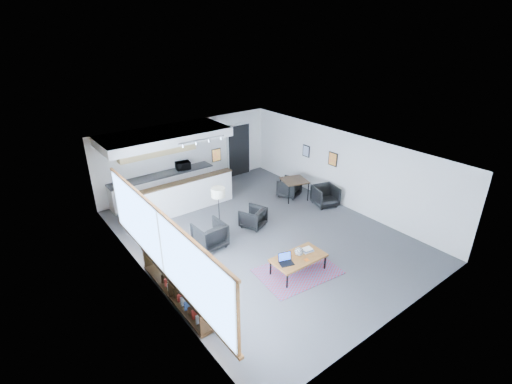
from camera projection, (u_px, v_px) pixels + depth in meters
room at (261, 196)px, 10.67m from camera, size 7.02×9.02×2.62m
window at (161, 244)px, 8.05m from camera, size 0.10×5.95×1.66m
console at (176, 287)px, 8.50m from camera, size 0.35×3.00×0.80m
kitchenette at (166, 166)px, 12.65m from camera, size 4.20×1.96×2.60m
doorway at (239, 150)px, 15.23m from camera, size 1.10×0.12×2.15m
track_light at (202, 140)px, 11.42m from camera, size 1.60×0.07×0.15m
wall_art_lower at (333, 159)px, 12.77m from camera, size 0.03×0.38×0.48m
wall_art_upper at (306, 151)px, 13.73m from camera, size 0.03×0.34×0.44m
kilim_rug at (298, 271)px, 9.54m from camera, size 2.18×1.60×0.01m
coffee_table at (298, 258)px, 9.37m from camera, size 1.41×0.78×0.46m
laptop at (286, 260)px, 9.11m from camera, size 0.41×0.37×0.25m
ceramic_pot at (299, 252)px, 9.37m from camera, size 0.23×0.23×0.23m
book_stack at (307, 250)px, 9.57m from camera, size 0.31×0.27×0.09m
coaster at (307, 260)px, 9.23m from camera, size 0.12×0.12×0.01m
armchair_left at (210, 234)px, 10.46m from camera, size 0.82×0.77×0.82m
armchair_right at (253, 217)px, 11.51m from camera, size 0.87×0.85×0.70m
floor_lamp at (218, 194)px, 10.85m from camera, size 0.52×0.52×1.46m
dining_table at (294, 182)px, 13.26m from camera, size 1.06×1.06×0.72m
dining_chair_near at (325, 197)px, 12.87m from camera, size 0.79×0.76×0.67m
dining_chair_far at (289, 188)px, 13.57m from camera, size 0.79×0.76×0.63m
microwave at (183, 165)px, 13.54m from camera, size 0.55×0.36×0.35m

